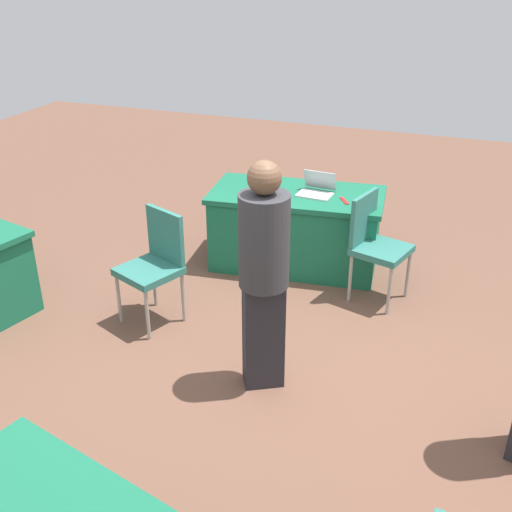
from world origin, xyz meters
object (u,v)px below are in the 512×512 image
(person_attendee_standing, at_px, (264,268))
(yarn_ball, at_px, (260,179))
(chair_by_pillar, at_px, (375,241))
(laptop_silver, at_px, (316,190))
(chair_aisle, at_px, (155,260))
(scissors_red, at_px, (344,201))
(table_foreground, at_px, (296,229))

(person_attendee_standing, distance_m, yarn_ball, 2.11)
(chair_by_pillar, bearing_deg, laptop_silver, -106.07)
(chair_aisle, bearing_deg, scissors_red, -111.48)
(laptop_silver, distance_m, scissors_red, 0.31)
(chair_aisle, relative_size, laptop_silver, 2.85)
(person_attendee_standing, height_order, scissors_red, person_attendee_standing)
(table_foreground, bearing_deg, chair_aisle, 60.46)
(yarn_ball, xyz_separation_m, scissors_red, (-0.88, 0.13, -0.07))
(chair_by_pillar, distance_m, person_attendee_standing, 1.64)
(scissors_red, bearing_deg, person_attendee_standing, -36.13)
(person_attendee_standing, xyz_separation_m, scissors_red, (-0.14, -1.85, -0.18))
(chair_by_pillar, relative_size, person_attendee_standing, 0.57)
(table_foreground, relative_size, chair_by_pillar, 1.79)
(chair_aisle, distance_m, chair_by_pillar, 1.92)
(table_foreground, distance_m, chair_by_pillar, 0.95)
(table_foreground, xyz_separation_m, laptop_silver, (-0.18, -0.02, 0.42))
(yarn_ball, height_order, scissors_red, yarn_ball)
(scissors_red, bearing_deg, yarn_ball, -130.05)
(table_foreground, height_order, yarn_ball, yarn_ball)
(yarn_ball, bearing_deg, scissors_red, 171.87)
(laptop_silver, bearing_deg, person_attendee_standing, 99.18)
(table_foreground, height_order, laptop_silver, laptop_silver)
(chair_by_pillar, bearing_deg, person_attendee_standing, -1.83)
(chair_aisle, distance_m, person_attendee_standing, 1.30)
(chair_aisle, xyz_separation_m, laptop_silver, (-0.98, -1.42, 0.24))
(laptop_silver, height_order, yarn_ball, laptop_silver)
(chair_aisle, height_order, chair_by_pillar, chair_by_pillar)
(table_foreground, xyz_separation_m, chair_aisle, (0.79, 1.40, 0.17))
(scissors_red, bearing_deg, table_foreground, -129.76)
(chair_by_pillar, height_order, person_attendee_standing, person_attendee_standing)
(chair_aisle, relative_size, person_attendee_standing, 0.57)
(table_foreground, relative_size, laptop_silver, 5.12)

